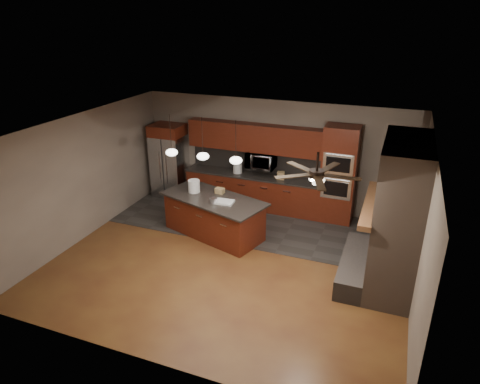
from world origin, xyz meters
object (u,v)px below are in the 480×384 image
at_px(kitchen_island, 214,216).
at_px(counter_box, 281,175).
at_px(oven_tower, 339,175).
at_px(microwave, 261,160).
at_px(paint_can, 213,200).
at_px(counter_bucket, 238,168).
at_px(white_bucket, 194,186).
at_px(cardboard_box, 220,191).
at_px(paint_tray, 224,202).
at_px(refrigerator, 169,161).

distance_m(kitchen_island, counter_box, 2.09).
bearing_deg(oven_tower, microwave, 178.34).
xyz_separation_m(oven_tower, paint_can, (-2.38, -2.00, -0.22)).
height_order(microwave, counter_bucket, microwave).
xyz_separation_m(white_bucket, paint_can, (0.67, -0.40, -0.09)).
bearing_deg(kitchen_island, counter_box, 75.28).
bearing_deg(paint_can, cardboard_box, 98.75).
bearing_deg(paint_tray, white_bucket, 157.00).
height_order(microwave, refrigerator, refrigerator).
xyz_separation_m(paint_can, paint_tray, (0.22, 0.09, -0.03)).
height_order(kitchen_island, counter_box, counter_box).
height_order(kitchen_island, counter_bucket, counter_bucket).
height_order(oven_tower, counter_bucket, oven_tower).
bearing_deg(oven_tower, cardboard_box, -149.36).
relative_size(microwave, kitchen_island, 0.28).
distance_m(refrigerator, counter_box, 3.16).
bearing_deg(paint_tray, counter_box, 64.80).
bearing_deg(white_bucket, cardboard_box, 13.63).
relative_size(oven_tower, refrigerator, 1.18).
height_order(oven_tower, paint_can, oven_tower).
relative_size(kitchen_island, paint_can, 16.08).
xyz_separation_m(microwave, white_bucket, (-1.07, -1.66, -0.24)).
bearing_deg(cardboard_box, paint_tray, -52.14).
bearing_deg(refrigerator, paint_tray, -37.37).
bearing_deg(paint_can, refrigerator, 138.72).
bearing_deg(cardboard_box, microwave, 76.79).
relative_size(cardboard_box, counter_box, 1.00).
xyz_separation_m(microwave, cardboard_box, (-0.49, -1.52, -0.32)).
relative_size(oven_tower, paint_can, 14.61).
relative_size(microwave, white_bucket, 2.54).
xyz_separation_m(microwave, paint_can, (-0.40, -2.06, -0.33)).
distance_m(oven_tower, counter_box, 1.43).
bearing_deg(paint_tray, cardboard_box, 119.81).
bearing_deg(refrigerator, cardboard_box, -33.25).
distance_m(oven_tower, paint_tray, 2.90).
bearing_deg(paint_tray, paint_can, -161.98).
bearing_deg(counter_box, paint_tray, -124.86).
relative_size(paint_can, counter_bucket, 0.61).
height_order(refrigerator, cardboard_box, refrigerator).
relative_size(refrigerator, counter_box, 10.26).
distance_m(paint_can, cardboard_box, 0.55).
relative_size(kitchen_island, paint_tray, 6.27).
relative_size(white_bucket, counter_bucket, 1.07).
distance_m(paint_can, counter_box, 2.18).
height_order(counter_bucket, counter_box, counter_bucket).
xyz_separation_m(white_bucket, paint_tray, (0.89, -0.32, -0.12)).
distance_m(white_bucket, paint_can, 0.79).
relative_size(refrigerator, kitchen_island, 0.77).
bearing_deg(white_bucket, counter_box, 43.62).
distance_m(kitchen_island, counter_bucket, 1.86).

